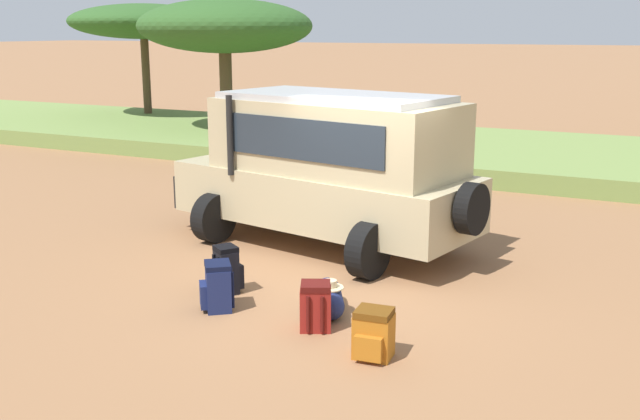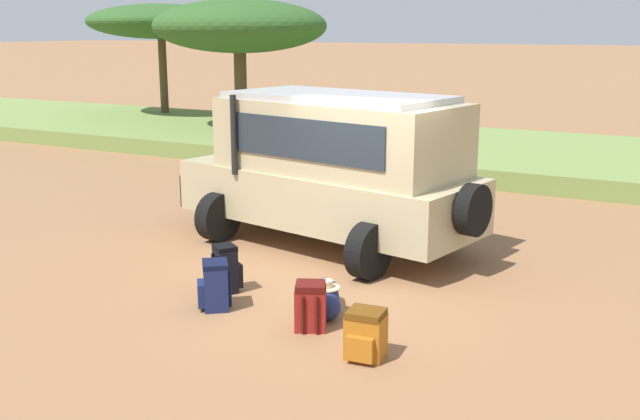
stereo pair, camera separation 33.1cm
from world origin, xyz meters
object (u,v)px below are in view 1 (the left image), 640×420
backpack_beside_front_wheel (227,270)px  backpack_outermost (316,306)px  backpack_cluster_center (217,287)px  duffel_bag_low_black_case (329,298)px  safari_vehicle (329,166)px  backpack_near_rear_wheel (373,334)px  acacia_tree_far_left (143,22)px  acacia_tree_left_mid (224,27)px

backpack_beside_front_wheel → backpack_outermost: bearing=-19.9°
backpack_beside_front_wheel → backpack_outermost: backpack_beside_front_wheel is taller
backpack_cluster_center → duffel_bag_low_black_case: size_ratio=0.72×
safari_vehicle → backpack_outermost: 3.61m
backpack_cluster_center → backpack_near_rear_wheel: bearing=-10.9°
acacia_tree_far_left → acacia_tree_left_mid: size_ratio=0.96×
backpack_beside_front_wheel → backpack_cluster_center: size_ratio=1.06×
safari_vehicle → acacia_tree_left_mid: bearing=131.2°
duffel_bag_low_black_case → backpack_outermost: bearing=-80.0°
safari_vehicle → backpack_outermost: bearing=-66.9°
backpack_cluster_center → backpack_outermost: bearing=-0.4°
backpack_outermost → acacia_tree_left_mid: (-9.03, 11.95, 3.18)m
duffel_bag_low_black_case → acacia_tree_left_mid: bearing=128.1°
safari_vehicle → duffel_bag_low_black_case: size_ratio=6.52×
acacia_tree_far_left → safari_vehicle: bearing=-41.3°
backpack_outermost → safari_vehicle: bearing=113.1°
acacia_tree_far_left → backpack_near_rear_wheel: bearing=-44.7°
backpack_beside_front_wheel → backpack_cluster_center: 0.61m
safari_vehicle → duffel_bag_low_black_case: 3.11m
acacia_tree_far_left → acacia_tree_left_mid: bearing=-24.4°
safari_vehicle → backpack_outermost: (1.36, -3.19, -1.02)m
acacia_tree_left_mid → backpack_cluster_center: bearing=-57.3°
duffel_bag_low_black_case → acacia_tree_far_left: 19.60m
acacia_tree_left_mid → acacia_tree_far_left: bearing=155.6°
backpack_near_rear_wheel → duffel_bag_low_black_case: (-1.00, 1.01, -0.09)m
backpack_beside_front_wheel → backpack_cluster_center: backpack_beside_front_wheel is taller
duffel_bag_low_black_case → acacia_tree_left_mid: acacia_tree_left_mid is taller
safari_vehicle → acacia_tree_far_left: bearing=138.7°
backpack_cluster_center → acacia_tree_far_left: bearing=131.4°
acacia_tree_far_left → acacia_tree_left_mid: acacia_tree_left_mid is taller
backpack_outermost → duffel_bag_low_black_case: (-0.10, 0.58, -0.10)m
backpack_outermost → acacia_tree_left_mid: 15.31m
duffel_bag_low_black_case → acacia_tree_left_mid: (-8.93, 11.37, 3.29)m
backpack_outermost → duffel_bag_low_black_case: bearing=100.0°
safari_vehicle → backpack_outermost: safari_vehicle is taller
backpack_outermost → backpack_cluster_center: bearing=179.6°
duffel_bag_low_black_case → backpack_near_rear_wheel: bearing=-45.2°
safari_vehicle → acacia_tree_far_left: size_ratio=1.06×
backpack_beside_front_wheel → backpack_outermost: 1.70m
backpack_beside_front_wheel → backpack_cluster_center: bearing=-68.5°
backpack_near_rear_wheel → duffel_bag_low_black_case: backpack_near_rear_wheel is taller
backpack_near_rear_wheel → duffel_bag_low_black_case: 1.43m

